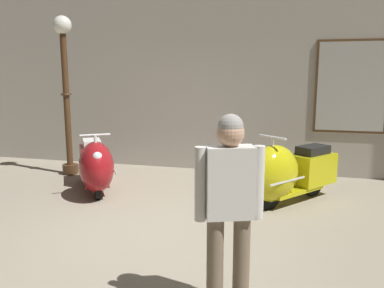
{
  "coord_description": "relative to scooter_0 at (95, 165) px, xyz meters",
  "views": [
    {
      "loc": [
        1.5,
        -3.81,
        1.81
      ],
      "look_at": [
        0.1,
        1.83,
        0.76
      ],
      "focal_mm": 36.03,
      "sensor_mm": 36.0,
      "label": 1
    }
  ],
  "objects": [
    {
      "name": "ground_plane",
      "position": [
        1.33,
        -1.41,
        -0.44
      ],
      "size": [
        60.0,
        60.0,
        0.0
      ],
      "primitive_type": "plane",
      "color": "gray"
    },
    {
      "name": "showroom_back_wall",
      "position": [
        1.51,
        1.99,
        1.38
      ],
      "size": [
        18.0,
        0.63,
        3.64
      ],
      "color": "#ADA89E",
      "rests_on": "ground"
    },
    {
      "name": "scooter_0",
      "position": [
        0.0,
        0.0,
        0.0
      ],
      "size": [
        1.23,
        1.58,
        0.97
      ],
      "rotation": [
        0.0,
        0.0,
        -1.01
      ],
      "color": "black",
      "rests_on": "ground"
    },
    {
      "name": "scooter_1",
      "position": [
        2.84,
        0.16,
        0.02
      ],
      "size": [
        1.4,
        1.58,
        1.01
      ],
      "rotation": [
        0.0,
        0.0,
        -2.25
      ],
      "color": "black",
      "rests_on": "ground"
    },
    {
      "name": "lamppost",
      "position": [
        -1.02,
        0.95,
        1.23
      ],
      "size": [
        0.32,
        0.32,
        2.82
      ],
      "color": "#472D19",
      "rests_on": "ground"
    },
    {
      "name": "visitor_1",
      "position": [
        2.44,
        -2.5,
        0.45
      ],
      "size": [
        0.49,
        0.33,
        1.54
      ],
      "rotation": [
        0.0,
        0.0,
        1.91
      ],
      "color": "black",
      "rests_on": "ground"
    }
  ]
}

